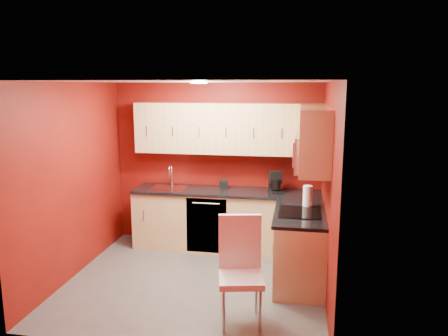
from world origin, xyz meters
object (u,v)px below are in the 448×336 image
(paper_towel, at_px, (308,196))
(dining_chair, at_px, (241,272))
(sink, at_px, (169,186))
(microwave, at_px, (311,153))
(napkin_holder, at_px, (224,184))
(coffee_maker, at_px, (277,182))

(paper_towel, bearing_deg, dining_chair, -116.31)
(paper_towel, bearing_deg, sink, 160.97)
(microwave, distance_m, napkin_holder, 1.79)
(sink, relative_size, paper_towel, 1.87)
(sink, height_order, napkin_holder, sink)
(paper_towel, bearing_deg, coffee_maker, 121.72)
(microwave, height_order, napkin_holder, microwave)
(paper_towel, xyz_separation_m, dining_chair, (-0.68, -1.37, -0.49))
(microwave, relative_size, dining_chair, 0.68)
(coffee_maker, height_order, paper_towel, coffee_maker)
(microwave, xyz_separation_m, paper_towel, (-0.02, 0.29, -0.61))
(coffee_maker, bearing_deg, microwave, -84.54)
(coffee_maker, bearing_deg, paper_towel, -77.29)
(microwave, relative_size, napkin_holder, 5.51)
(coffee_maker, bearing_deg, sink, 160.59)
(coffee_maker, bearing_deg, dining_chair, -115.67)
(microwave, height_order, coffee_maker, microwave)
(sink, distance_m, dining_chair, 2.54)
(coffee_maker, relative_size, paper_towel, 1.10)
(microwave, distance_m, paper_towel, 0.67)
(sink, height_order, coffee_maker, sink)
(sink, xyz_separation_m, dining_chair, (1.40, -2.09, -0.38))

